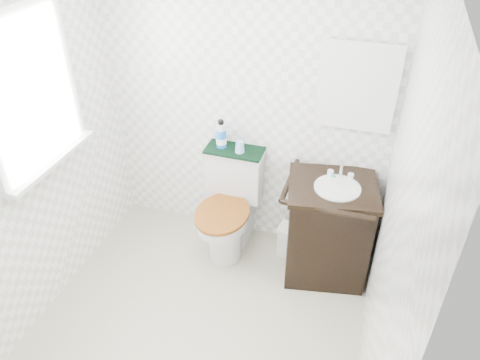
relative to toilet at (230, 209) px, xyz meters
The scene contains 13 objects.
floor 1.03m from the toilet, 87.03° to the right, with size 2.40×2.40×0.00m, color #BAB596.
wall_back 0.86m from the toilet, 77.98° to the left, with size 2.40×2.40×0.00m, color white.
wall_left 1.65m from the toilet, 137.41° to the right, with size 2.40×2.40×0.00m, color white.
wall_right 1.72m from the toilet, 40.01° to the right, with size 2.40×2.40×0.00m, color white.
window 1.72m from the toilet, 144.96° to the right, with size 0.02×0.70×0.90m, color white.
mirror 1.39m from the toilet, 13.99° to the left, with size 0.50×0.02×0.60m, color silver.
toilet is the anchor object (origin of this frame).
vanity 0.80m from the toilet, ahead, with size 0.71×0.64×0.92m.
trash_bin 0.55m from the toilet, ahead, with size 0.21×0.18×0.28m.
towel 0.50m from the toilet, 90.00° to the left, with size 0.45×0.22×0.02m, color black.
mouthwash_bottle 0.62m from the toilet, 128.94° to the left, with size 0.08×0.08×0.23m.
cup 0.55m from the toilet, 63.07° to the left, with size 0.07×0.07×0.09m, color #8FB6EB.
soap_bar 0.90m from the toilet, ahead, with size 0.06×0.04×0.02m, color teal.
Camera 1 is at (0.93, -1.84, 2.71)m, focal length 35.00 mm.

